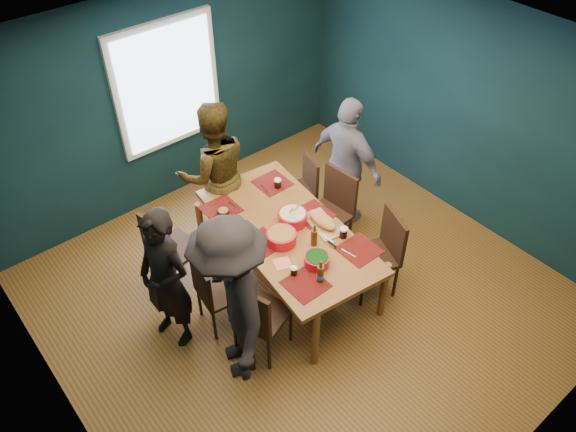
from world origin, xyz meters
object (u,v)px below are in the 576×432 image
at_px(bowl_herbs, 317,260).
at_px(cutting_board, 323,221).
at_px(chair_right_mid, 333,205).
at_px(chair_right_near, 382,248).
at_px(chair_left_near, 256,315).
at_px(person_back, 214,173).
at_px(bowl_dumpling, 293,217).
at_px(person_far_left, 166,280).
at_px(chair_right_far, 303,185).
at_px(person_near_left, 232,302).
at_px(person_right, 347,164).
at_px(dining_table, 287,234).
at_px(chair_left_far, 167,247).
at_px(chair_left_mid, 212,289).
at_px(bowl_salad, 281,237).

xyz_separation_m(bowl_herbs, cutting_board, (0.42, 0.37, 0.00)).
relative_size(chair_right_mid, chair_right_near, 1.02).
bearing_deg(chair_right_mid, chair_left_near, -161.96).
height_order(person_back, bowl_dumpling, person_back).
relative_size(person_far_left, cutting_board, 2.71).
distance_m(chair_right_far, person_near_left, 2.30).
height_order(person_right, bowl_dumpling, person_right).
height_order(dining_table, cutting_board, cutting_board).
height_order(chair_right_mid, person_near_left, person_near_left).
height_order(chair_left_far, cutting_board, chair_left_far).
distance_m(dining_table, chair_right_near, 1.02).
xyz_separation_m(chair_right_near, bowl_dumpling, (-0.63, 0.73, 0.29)).
xyz_separation_m(chair_left_far, person_far_left, (-0.32, -0.58, 0.22)).
xyz_separation_m(chair_left_mid, chair_right_mid, (1.75, 0.12, 0.06)).
height_order(chair_left_near, bowl_salad, chair_left_near).
height_order(chair_right_far, person_right, person_right).
distance_m(person_near_left, bowl_dumpling, 1.28).
height_order(chair_left_mid, bowl_herbs, chair_left_mid).
bearing_deg(cutting_board, chair_right_mid, 45.45).
bearing_deg(bowl_herbs, person_back, 90.13).
bearing_deg(person_near_left, chair_left_far, -159.71).
relative_size(person_far_left, person_near_left, 0.88).
distance_m(bowl_salad, cutting_board, 0.49).
bearing_deg(chair_left_far, chair_right_near, -49.80).
distance_m(chair_left_far, chair_right_near, 2.27).
height_order(chair_left_mid, chair_left_near, chair_left_near).
distance_m(chair_left_near, chair_right_near, 1.57).
height_order(chair_left_far, bowl_dumpling, bowl_dumpling).
bearing_deg(bowl_salad, cutting_board, -9.55).
bearing_deg(person_far_left, chair_right_near, 50.51).
xyz_separation_m(dining_table, person_far_left, (-1.33, 0.19, 0.08)).
xyz_separation_m(chair_right_mid, chair_right_near, (-0.07, -0.83, -0.01)).
height_order(person_far_left, person_back, person_back).
xyz_separation_m(chair_right_near, bowl_herbs, (-0.84, 0.12, 0.28)).
height_order(person_right, cutting_board, person_right).
relative_size(chair_left_far, chair_left_mid, 1.10).
xyz_separation_m(chair_left_far, chair_left_near, (0.19, -1.31, -0.00)).
xyz_separation_m(dining_table, chair_left_mid, (-0.94, 0.03, -0.19)).
bearing_deg(chair_right_far, person_near_left, -129.62).
bearing_deg(chair_right_far, cutting_board, -102.71).
bearing_deg(cutting_board, bowl_salad, -178.81).
distance_m(person_back, person_near_left, 1.93).
bearing_deg(bowl_dumpling, person_far_left, 174.47).
bearing_deg(bowl_salad, person_back, 87.07).
relative_size(bowl_herbs, cutting_board, 0.42).
distance_m(chair_right_mid, chair_right_near, 0.83).
xyz_separation_m(person_far_left, person_back, (1.23, 0.99, 0.08)).
bearing_deg(bowl_salad, bowl_herbs, -81.29).
relative_size(chair_left_far, person_far_left, 0.63).
relative_size(person_back, person_near_left, 0.97).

